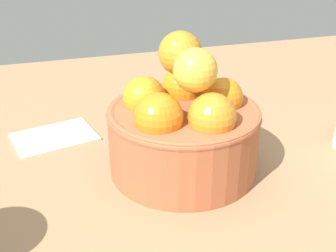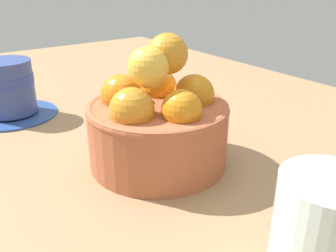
{
  "view_description": "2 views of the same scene",
  "coord_description": "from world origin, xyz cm",
  "px_view_note": "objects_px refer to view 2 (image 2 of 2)",
  "views": [
    {
      "loc": [
        -13.8,
        -38.34,
        25.34
      ],
      "look_at": [
        -1.12,
        1.95,
        4.55
      ],
      "focal_mm": 45.64,
      "sensor_mm": 36.0,
      "label": 1
    },
    {
      "loc": [
        32.48,
        -21.99,
        21.5
      ],
      "look_at": [
        -1.79,
        2.72,
        3.39
      ],
      "focal_mm": 39.58,
      "sensor_mm": 36.0,
      "label": 2
    }
  ],
  "objects_px": {
    "water_glass": "(322,239)",
    "folded_napkin": "(172,108)",
    "coffee_cup": "(9,90)",
    "terracotta_bowl": "(158,121)"
  },
  "relations": [
    {
      "from": "water_glass",
      "to": "folded_napkin",
      "type": "height_order",
      "value": "water_glass"
    },
    {
      "from": "water_glass",
      "to": "folded_napkin",
      "type": "distance_m",
      "value": 0.38
    },
    {
      "from": "terracotta_bowl",
      "to": "folded_napkin",
      "type": "relative_size",
      "value": 1.65
    },
    {
      "from": "coffee_cup",
      "to": "folded_napkin",
      "type": "xyz_separation_m",
      "value": [
        0.13,
        0.22,
        -0.04
      ]
    },
    {
      "from": "terracotta_bowl",
      "to": "water_glass",
      "type": "height_order",
      "value": "terracotta_bowl"
    },
    {
      "from": "terracotta_bowl",
      "to": "water_glass",
      "type": "distance_m",
      "value": 0.22
    },
    {
      "from": "coffee_cup",
      "to": "folded_napkin",
      "type": "bearing_deg",
      "value": 59.44
    },
    {
      "from": "terracotta_bowl",
      "to": "coffee_cup",
      "type": "bearing_deg",
      "value": -158.94
    },
    {
      "from": "water_glass",
      "to": "folded_napkin",
      "type": "bearing_deg",
      "value": 158.93
    },
    {
      "from": "coffee_cup",
      "to": "water_glass",
      "type": "relative_size",
      "value": 1.46
    }
  ]
}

